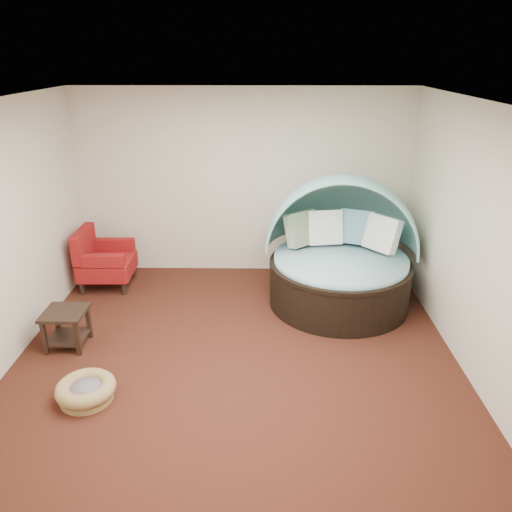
{
  "coord_description": "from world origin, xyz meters",
  "views": [
    {
      "loc": [
        0.29,
        -4.86,
        3.24
      ],
      "look_at": [
        0.22,
        0.6,
        1.0
      ],
      "focal_mm": 35.0,
      "sensor_mm": 36.0,
      "label": 1
    }
  ],
  "objects_px": {
    "canopy_daybed": "(341,246)",
    "red_armchair": "(103,260)",
    "side_table": "(66,324)",
    "pet_basket": "(86,390)"
  },
  "relations": [
    {
      "from": "canopy_daybed",
      "to": "pet_basket",
      "type": "xyz_separation_m",
      "value": [
        -2.82,
        -2.22,
        -0.7
      ]
    },
    {
      "from": "red_armchair",
      "to": "side_table",
      "type": "height_order",
      "value": "red_armchair"
    },
    {
      "from": "pet_basket",
      "to": "side_table",
      "type": "xyz_separation_m",
      "value": [
        -0.53,
        0.98,
        0.19
      ]
    },
    {
      "from": "canopy_daybed",
      "to": "side_table",
      "type": "relative_size",
      "value": 4.54
    },
    {
      "from": "canopy_daybed",
      "to": "red_armchair",
      "type": "bearing_deg",
      "value": 179.12
    },
    {
      "from": "pet_basket",
      "to": "side_table",
      "type": "height_order",
      "value": "side_table"
    },
    {
      "from": "canopy_daybed",
      "to": "pet_basket",
      "type": "bearing_deg",
      "value": -135.66
    },
    {
      "from": "side_table",
      "to": "canopy_daybed",
      "type": "bearing_deg",
      "value": 20.26
    },
    {
      "from": "red_armchair",
      "to": "side_table",
      "type": "distance_m",
      "value": 1.66
    },
    {
      "from": "pet_basket",
      "to": "side_table",
      "type": "bearing_deg",
      "value": 118.48
    }
  ]
}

